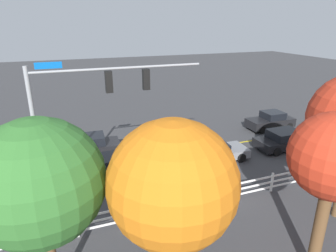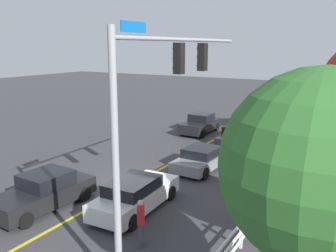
% 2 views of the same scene
% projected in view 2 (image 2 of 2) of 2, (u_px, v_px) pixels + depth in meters
% --- Properties ---
extents(ground_plane, '(120.00, 120.00, 0.00)m').
position_uv_depth(ground_plane, '(125.00, 189.00, 17.40)').
color(ground_plane, '#38383A').
extents(lane_center_stripe, '(28.00, 0.16, 0.01)m').
position_uv_depth(lane_center_stripe, '(167.00, 165.00, 20.77)').
color(lane_center_stripe, gold).
rests_on(lane_center_stripe, ground_plane).
extents(signal_assembly, '(8.07, 0.38, 7.37)m').
position_uv_depth(signal_assembly, '(159.00, 98.00, 10.87)').
color(signal_assembly, gray).
rests_on(signal_assembly, ground_plane).
extents(car_0, '(4.14, 1.89, 1.53)m').
position_uv_depth(car_0, '(200.00, 124.00, 28.44)').
color(car_0, black).
rests_on(car_0, ground_plane).
extents(car_1, '(4.52, 2.14, 1.53)m').
position_uv_depth(car_1, '(44.00, 192.00, 15.21)').
color(car_1, black).
rests_on(car_1, ground_plane).
extents(car_2, '(4.66, 2.03, 1.40)m').
position_uv_depth(car_2, '(135.00, 194.00, 15.02)').
color(car_2, silver).
rests_on(car_2, ground_plane).
extents(car_3, '(4.48, 2.03, 1.27)m').
position_uv_depth(car_3, '(203.00, 158.00, 20.14)').
color(car_3, slate).
rests_on(car_3, ground_plane).
extents(car_4, '(4.78, 2.05, 1.40)m').
position_uv_depth(car_4, '(240.00, 135.00, 25.12)').
color(car_4, black).
rests_on(car_4, ground_plane).
extents(pedestrian, '(0.48, 0.44, 1.69)m').
position_uv_depth(pedestrian, '(141.00, 221.00, 12.25)').
color(pedestrian, '#3F3F42').
rests_on(pedestrian, ground_plane).
extents(white_rail_fence, '(26.10, 0.10, 1.15)m').
position_uv_depth(white_rail_fence, '(279.00, 183.00, 16.55)').
color(white_rail_fence, white).
rests_on(white_rail_fence, ground_plane).
extents(tree_0, '(4.02, 4.02, 6.41)m').
position_uv_depth(tree_0, '(320.00, 168.00, 7.09)').
color(tree_0, brown).
rests_on(tree_0, ground_plane).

